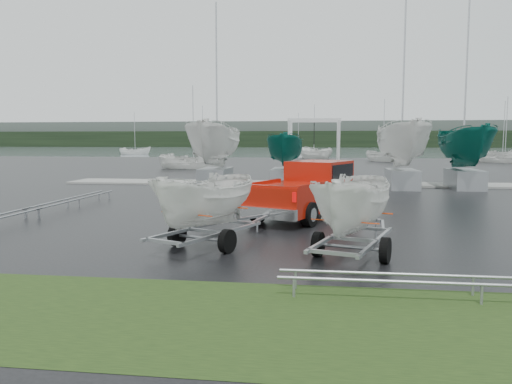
% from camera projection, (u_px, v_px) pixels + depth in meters
% --- Properties ---
extents(ground_plane, '(120.00, 120.00, 0.00)m').
position_uv_depth(ground_plane, '(287.00, 215.00, 18.65)').
color(ground_plane, black).
rests_on(ground_plane, ground).
extents(lake, '(300.00, 300.00, 0.00)m').
position_uv_depth(lake, '(317.00, 152.00, 117.24)').
color(lake, gray).
rests_on(lake, ground).
extents(grass_verge, '(40.00, 40.00, 0.00)m').
position_uv_depth(grass_verge, '(238.00, 319.00, 7.80)').
color(grass_verge, black).
rests_on(grass_verge, ground).
extents(dock, '(30.00, 3.00, 0.12)m').
position_uv_depth(dock, '(301.00, 184.00, 31.46)').
color(dock, '#969791').
rests_on(dock, ground).
extents(treeline, '(300.00, 8.00, 6.00)m').
position_uv_depth(treeline, '(319.00, 139.00, 185.94)').
color(treeline, black).
rests_on(treeline, ground).
extents(far_hill, '(300.00, 6.00, 10.00)m').
position_uv_depth(far_hill, '(319.00, 134.00, 193.61)').
color(far_hill, '#4C5651').
rests_on(far_hill, ground).
extents(pickup_truck, '(4.26, 6.34, 2.00)m').
position_uv_depth(pickup_truck, '(311.00, 188.00, 18.41)').
color(pickup_truck, '#9E1408').
rests_on(pickup_truck, ground).
extents(trailer_hitched, '(2.51, 3.77, 4.34)m').
position_uv_depth(trailer_hitched, '(205.00, 157.00, 12.71)').
color(trailer_hitched, '#979AA0').
rests_on(trailer_hitched, ground).
extents(trailer_parked, '(2.22, 3.79, 4.45)m').
position_uv_depth(trailer_parked, '(355.00, 156.00, 11.63)').
color(trailer_parked, '#979AA0').
rests_on(trailer_parked, ground).
extents(boat_hoist, '(3.30, 2.18, 4.12)m').
position_uv_depth(boat_hoist, '(314.00, 142.00, 31.08)').
color(boat_hoist, silver).
rests_on(boat_hoist, ground).
extents(keelboat_0, '(2.75, 3.20, 10.93)m').
position_uv_depth(keelboat_0, '(215.00, 113.00, 29.70)').
color(keelboat_0, '#979AA0').
rests_on(keelboat_0, ground).
extents(keelboat_1, '(2.07, 3.20, 6.59)m').
position_uv_depth(keelboat_1, '(286.00, 133.00, 29.46)').
color(keelboat_1, '#979AA0').
rests_on(keelboat_1, ground).
extents(keelboat_2, '(2.74, 3.20, 10.92)m').
position_uv_depth(keelboat_2, '(404.00, 112.00, 28.27)').
color(keelboat_2, '#979AA0').
rests_on(keelboat_2, ground).
extents(keelboat_3, '(2.48, 3.20, 10.65)m').
position_uv_depth(keelboat_3, '(467.00, 120.00, 28.15)').
color(keelboat_3, '#979AA0').
rests_on(keelboat_3, ground).
extents(mast_rack_0, '(0.56, 6.50, 0.06)m').
position_uv_depth(mast_rack_0, '(73.00, 199.00, 20.77)').
color(mast_rack_0, '#979AA0').
rests_on(mast_rack_0, ground).
extents(mast_rack_2, '(7.00, 0.56, 0.06)m').
position_uv_depth(mast_rack_2, '(478.00, 281.00, 8.72)').
color(mast_rack_2, '#979AA0').
rests_on(mast_rack_2, ground).
extents(moored_boat_0, '(2.94, 2.88, 11.37)m').
position_uv_depth(moored_boat_0, '(194.00, 169.00, 48.47)').
color(moored_boat_0, silver).
rests_on(moored_boat_0, ground).
extents(moored_boat_1, '(3.96, 3.97, 11.70)m').
position_uv_depth(moored_boat_1, '(314.00, 159.00, 74.21)').
color(moored_boat_1, silver).
rests_on(moored_boat_1, ground).
extents(moored_boat_2, '(3.28, 3.31, 11.17)m').
position_uv_depth(moored_boat_2, '(383.00, 161.00, 64.61)').
color(moored_boat_2, silver).
rests_on(moored_boat_2, ground).
extents(moored_boat_3, '(3.31, 3.26, 11.53)m').
position_uv_depth(moored_boat_3, '(502.00, 160.00, 67.55)').
color(moored_boat_3, silver).
rests_on(moored_boat_3, ground).
extents(moored_boat_4, '(2.87, 2.91, 10.92)m').
position_uv_depth(moored_boat_4, '(203.00, 158.00, 77.22)').
color(moored_boat_4, silver).
rests_on(moored_boat_4, ground).
extents(moored_boat_5, '(3.30, 3.30, 11.06)m').
position_uv_depth(moored_boat_5, '(298.00, 154.00, 96.84)').
color(moored_boat_5, silver).
rests_on(moored_boat_5, ground).
extents(moored_boat_6, '(2.69, 2.65, 10.98)m').
position_uv_depth(moored_boat_6, '(135.00, 154.00, 94.88)').
color(moored_boat_6, silver).
rests_on(moored_boat_6, ground).
extents(moored_boat_7, '(3.45, 3.44, 11.24)m').
position_uv_depth(moored_boat_7, '(505.00, 163.00, 60.73)').
color(moored_boat_7, silver).
rests_on(moored_boat_7, ground).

